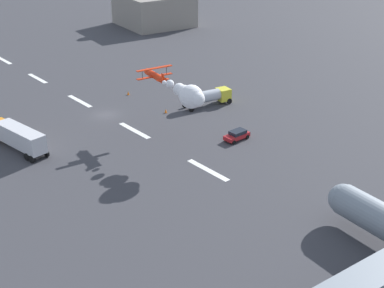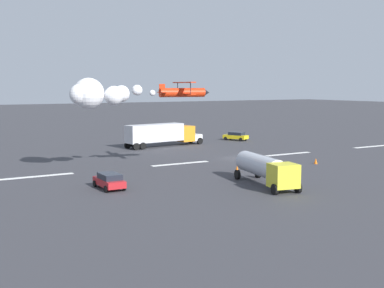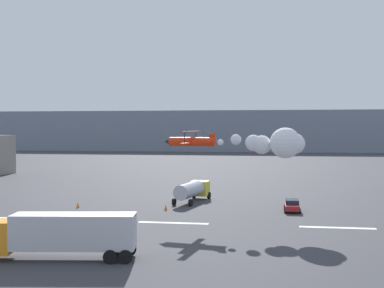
# 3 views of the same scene
# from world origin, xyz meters

# --- Properties ---
(ground_plane) EXTENTS (440.00, 440.00, 0.00)m
(ground_plane) POSITION_xyz_m (0.00, 0.00, 0.00)
(ground_plane) COLOR #38383D
(ground_plane) RESTS_ON ground
(runway_stripe_2) EXTENTS (8.00, 0.90, 0.01)m
(runway_stripe_2) POSITION_xyz_m (-8.93, 0.00, 0.01)
(runway_stripe_2) COLOR white
(runway_stripe_2) RESTS_ON ground
(runway_stripe_3) EXTENTS (8.00, 0.90, 0.01)m
(runway_stripe_3) POSITION_xyz_m (8.93, 0.00, 0.01)
(runway_stripe_3) COLOR white
(runway_stripe_3) RESTS_ON ground
(runway_stripe_4) EXTENTS (8.00, 0.90, 0.01)m
(runway_stripe_4) POSITION_xyz_m (26.80, 0.00, 0.01)
(runway_stripe_4) COLOR white
(runway_stripe_4) RESTS_ON ground
(mountain_ridge_distant) EXTENTS (396.00, 16.00, 18.79)m
(mountain_ridge_distant) POSITION_xyz_m (0.00, 181.52, 9.40)
(mountain_ridge_distant) COLOR gray
(mountain_ridge_distant) RESTS_ON ground
(stunt_biplane_red) EXTENTS (16.44, 6.62, 3.43)m
(stunt_biplane_red) POSITION_xyz_m (19.59, 2.03, 8.96)
(stunt_biplane_red) COLOR red
(semi_truck_orange) EXTENTS (14.09, 4.79, 3.70)m
(semi_truck_orange) POSITION_xyz_m (2.70, -17.27, 2.12)
(semi_truck_orange) COLOR silver
(semi_truck_orange) RESTS_ON ground
(fuel_tanker_truck) EXTENTS (4.40, 9.69, 2.90)m
(fuel_tanker_truck) POSITION_xyz_m (8.50, 16.61, 1.75)
(fuel_tanker_truck) COLOR yellow
(fuel_tanker_truck) RESTS_ON ground
(airport_staff_sedan) EXTENTS (2.02, 4.30, 1.52)m
(airport_staff_sedan) POSITION_xyz_m (22.39, 10.23, 0.81)
(airport_staff_sedan) COLOR #B21E23
(airport_staff_sedan) RESTS_ON ground
(traffic_cone_near) EXTENTS (0.44, 0.44, 0.75)m
(traffic_cone_near) POSITION_xyz_m (-5.78, 8.84, 0.38)
(traffic_cone_near) COLOR orange
(traffic_cone_near) RESTS_ON ground
(traffic_cone_far) EXTENTS (0.44, 0.44, 0.75)m
(traffic_cone_far) POSITION_xyz_m (6.27, 8.64, 0.38)
(traffic_cone_far) COLOR orange
(traffic_cone_far) RESTS_ON ground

